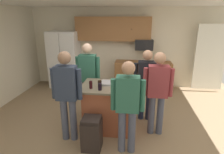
{
  "coord_description": "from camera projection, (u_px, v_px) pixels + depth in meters",
  "views": [
    {
      "loc": [
        0.33,
        -3.66,
        2.28
      ],
      "look_at": [
        -0.15,
        0.25,
        1.05
      ],
      "focal_mm": 30.74,
      "sensor_mm": 36.0,
      "label": 1
    }
  ],
  "objects": [
    {
      "name": "glass_pilsner",
      "position": [
        100.0,
        87.0,
        3.61
      ],
      "size": [
        0.07,
        0.07,
        0.13
      ],
      "color": "black",
      "rests_on": "kitchen_island"
    },
    {
      "name": "person_host_foreground",
      "position": [
        88.0,
        74.0,
        4.49
      ],
      "size": [
        0.57,
        0.23,
        1.72
      ],
      "rotation": [
        0.0,
        0.0,
        -0.78
      ],
      "color": "#383842",
      "rests_on": "ground"
    },
    {
      "name": "tumbler_amber",
      "position": [
        91.0,
        85.0,
        3.7
      ],
      "size": [
        0.06,
        0.06,
        0.15
      ],
      "color": "black",
      "rests_on": "kitchen_island"
    },
    {
      "name": "glass_short_whisky",
      "position": [
        100.0,
        84.0,
        3.75
      ],
      "size": [
        0.07,
        0.07,
        0.14
      ],
      "color": "black",
      "rests_on": "kitchen_island"
    },
    {
      "name": "trash_bin",
      "position": [
        92.0,
        133.0,
        3.41
      ],
      "size": [
        0.34,
        0.34,
        0.61
      ],
      "color": "black",
      "rests_on": "ground"
    },
    {
      "name": "person_guest_left",
      "position": [
        158.0,
        89.0,
        3.67
      ],
      "size": [
        0.57,
        0.22,
        1.68
      ],
      "rotation": [
        0.0,
        0.0,
        3.05
      ],
      "color": "#4C5166",
      "rests_on": "ground"
    },
    {
      "name": "cabinet_run_lower",
      "position": [
        142.0,
        75.0,
        6.33
      ],
      "size": [
        1.8,
        0.63,
        0.9
      ],
      "color": "#936038",
      "rests_on": "ground"
    },
    {
      "name": "cabinet_run_upper",
      "position": [
        113.0,
        29.0,
        6.12
      ],
      "size": [
        2.4,
        0.38,
        0.75
      ],
      "color": "#936038"
    },
    {
      "name": "person_guest_by_door",
      "position": [
        146.0,
        81.0,
        4.24
      ],
      "size": [
        0.57,
        0.22,
        1.62
      ],
      "rotation": [
        0.0,
        0.0,
        -2.57
      ],
      "color": "#232D4C",
      "rests_on": "ground"
    },
    {
      "name": "mug_blue_stoneware",
      "position": [
        127.0,
        85.0,
        3.75
      ],
      "size": [
        0.12,
        0.08,
        0.11
      ],
      "color": "white",
      "rests_on": "kitchen_island"
    },
    {
      "name": "microwave_over_range",
      "position": [
        144.0,
        45.0,
        6.05
      ],
      "size": [
        0.56,
        0.4,
        0.32
      ],
      "primitive_type": "cube",
      "color": "black"
    },
    {
      "name": "person_guest_right",
      "position": [
        128.0,
        103.0,
        3.15
      ],
      "size": [
        0.57,
        0.22,
        1.63
      ],
      "rotation": [
        0.0,
        0.0,
        2.06
      ],
      "color": "#4C5166",
      "rests_on": "ground"
    },
    {
      "name": "serving_tray",
      "position": [
        111.0,
        83.0,
        3.95
      ],
      "size": [
        0.44,
        0.3,
        0.04
      ],
      "color": "#B7B7BC",
      "rests_on": "kitchen_island"
    },
    {
      "name": "floor",
      "position": [
        117.0,
        126.0,
        4.19
      ],
      "size": [
        7.04,
        7.04,
        0.0
      ],
      "primitive_type": "plane",
      "color": "#937A5B",
      "rests_on": "ground"
    },
    {
      "name": "back_wall",
      "position": [
        125.0,
        48.0,
        6.45
      ],
      "size": [
        6.4,
        0.1,
        2.6
      ],
      "primitive_type": "cube",
      "color": "beige",
      "rests_on": "ground"
    },
    {
      "name": "person_elder_center",
      "position": [
        67.0,
        91.0,
        3.47
      ],
      "size": [
        0.57,
        0.23,
        1.73
      ],
      "rotation": [
        0.0,
        0.0,
        0.59
      ],
      "color": "#4C5166",
      "rests_on": "ground"
    },
    {
      "name": "french_door_window_panel",
      "position": [
        210.0,
        58.0,
        5.83
      ],
      "size": [
        0.9,
        0.06,
        2.0
      ],
      "primitive_type": "cube",
      "color": "white",
      "rests_on": "ground"
    },
    {
      "name": "mug_ceramic_white",
      "position": [
        131.0,
        82.0,
        3.89
      ],
      "size": [
        0.13,
        0.09,
        0.11
      ],
      "color": "white",
      "rests_on": "kitchen_island"
    },
    {
      "name": "kitchen_island",
      "position": [
        110.0,
        107.0,
        4.01
      ],
      "size": [
        1.17,
        0.87,
        0.96
      ],
      "color": "#AD5638",
      "rests_on": "ground"
    },
    {
      "name": "refrigerator",
      "position": [
        65.0,
        60.0,
        6.4
      ],
      "size": [
        0.94,
        0.76,
        1.86
      ],
      "color": "white",
      "rests_on": "ground"
    },
    {
      "name": "glass_stout_tall",
      "position": [
        129.0,
        80.0,
        4.01
      ],
      "size": [
        0.07,
        0.07,
        0.14
      ],
      "color": "black",
      "rests_on": "kitchen_island"
    }
  ]
}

